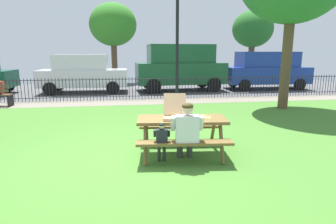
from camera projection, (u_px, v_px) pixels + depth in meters
ground at (129, 136)px, 7.22m from camera, size 28.00×11.03×0.02m
cobblestone_walkway at (128, 102)px, 11.88m from camera, size 28.00×1.40×0.01m
street_asphalt at (127, 90)px, 15.80m from camera, size 28.00×6.70×0.01m
picnic_table_foreground at (182, 126)px, 5.78m from camera, size 1.94×1.65×0.79m
pizza_box_open at (175, 114)px, 5.72m from camera, size 0.53×0.62×0.48m
pizza_slice_on_table at (206, 116)px, 5.88m from camera, size 0.21×0.25×0.02m
adult_at_table at (187, 130)px, 5.28m from camera, size 0.63×0.62×1.19m
child_at_table at (162, 139)px, 5.27m from camera, size 0.32×0.31×0.82m
iron_fence_streetside at (128, 88)px, 12.45m from camera, size 21.35×0.03×0.99m
lamp_post_walkway at (177, 31)px, 10.67m from camera, size 0.28×0.28×4.75m
parked_car_left at (83, 73)px, 14.53m from camera, size 4.42×1.94×1.94m
parked_car_center at (180, 66)px, 15.19m from camera, size 4.80×2.29×2.46m
parked_car_right at (266, 69)px, 15.93m from camera, size 4.66×2.07×2.08m
far_tree_midleft at (113, 25)px, 18.84m from camera, size 3.13×3.13×5.26m
far_tree_center at (253, 30)px, 20.28m from camera, size 2.90×2.90×4.99m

